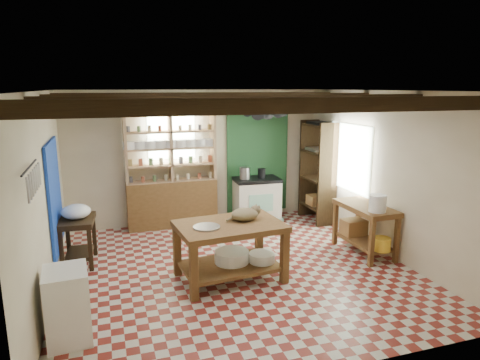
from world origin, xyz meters
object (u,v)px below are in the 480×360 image
object	(u,v)px
stove	(257,199)
white_cabinet	(68,305)
cat	(245,214)
prep_table	(79,241)
right_counter	(364,229)
work_table	(230,251)

from	to	relation	value
stove	white_cabinet	xyz separation A→B (m)	(-3.34, -3.32, -0.04)
cat	prep_table	bearing A→B (deg)	138.67
prep_table	right_counter	world-z (taller)	right_counter
white_cabinet	right_counter	xyz separation A→B (m)	(4.40, 1.15, 0.01)
right_counter	cat	world-z (taller)	cat
work_table	stove	bearing A→B (deg)	56.95
cat	white_cabinet	bearing A→B (deg)	-172.17
white_cabinet	right_counter	distance (m)	4.55
white_cabinet	work_table	bearing A→B (deg)	19.49
prep_table	white_cabinet	distance (m)	2.10
prep_table	right_counter	xyz separation A→B (m)	(4.38, -0.95, 0.04)
prep_table	white_cabinet	world-z (taller)	white_cabinet
right_counter	stove	bearing A→B (deg)	114.78
white_cabinet	prep_table	bearing A→B (deg)	85.30
work_table	stove	size ratio (longest dim) A/B	1.61
stove	prep_table	distance (m)	3.54
stove	right_counter	world-z (taller)	stove
stove	prep_table	size ratio (longest dim) A/B	1.23
white_cabinet	cat	size ratio (longest dim) A/B	2.02
stove	prep_table	xyz separation A→B (m)	(-3.32, -1.22, -0.07)
work_table	white_cabinet	distance (m)	2.24
work_table	prep_table	xyz separation A→B (m)	(-2.04, 1.20, -0.04)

